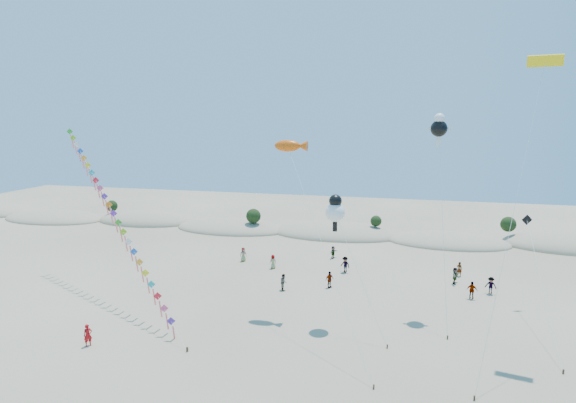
# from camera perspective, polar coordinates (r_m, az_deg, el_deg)

# --- Properties ---
(dune_ridge) EXTENTS (145.30, 11.49, 5.57)m
(dune_ridge) POSITION_cam_1_polar(r_m,az_deg,el_deg) (71.51, 6.36, -3.82)
(dune_ridge) COLOR gray
(dune_ridge) RESTS_ON ground
(kite_train) EXTENTS (22.28, 16.72, 16.53)m
(kite_train) POSITION_cam_1_polar(r_m,az_deg,el_deg) (48.18, -20.15, -1.05)
(kite_train) COLOR #3F2D1E
(kite_train) RESTS_ON ground
(fish_kite) EXTENTS (9.91, 12.66, 15.08)m
(fish_kite) POSITION_cam_1_polar(r_m,az_deg,el_deg) (41.76, 0.38, 6.55)
(fish_kite) COLOR #3F2D1E
(fish_kite) RESTS_ON ground
(cartoon_kite_low) EXTENTS (5.51, 4.85, 10.83)m
(cartoon_kite_low) POSITION_cam_1_polar(r_m,az_deg,el_deg) (39.34, 5.63, -1.01)
(cartoon_kite_low) COLOR #3F2D1E
(cartoon_kite_low) RESTS_ON ground
(cartoon_kite_high) EXTENTS (2.14, 7.61, 17.36)m
(cartoon_kite_high) POSITION_cam_1_polar(r_m,az_deg,el_deg) (43.79, 17.47, 8.42)
(cartoon_kite_high) COLOR #3F2D1E
(cartoon_kite_high) RESTS_ON ground
(parafoil_kite) EXTENTS (5.79, 10.21, 21.32)m
(parafoil_kite) POSITION_cam_1_polar(r_m,az_deg,el_deg) (39.37, 28.08, 13.97)
(parafoil_kite) COLOR #3F2D1E
(parafoil_kite) RESTS_ON ground
(dark_kite) EXTENTS (0.95, 13.28, 8.36)m
(dark_kite) POSITION_cam_1_polar(r_m,az_deg,el_deg) (45.51, 27.25, -5.61)
(dark_kite) COLOR #3F2D1E
(dark_kite) RESTS_ON ground
(flyer_foreground) EXTENTS (0.71, 0.73, 1.69)m
(flyer_foreground) POSITION_cam_1_polar(r_m,az_deg,el_deg) (40.36, -22.63, -14.42)
(flyer_foreground) COLOR #A90D11
(flyer_foreground) RESTS_ON ground
(beachgoers) EXTENTS (28.15, 13.45, 1.79)m
(beachgoers) POSITION_cam_1_polar(r_m,az_deg,el_deg) (52.66, 9.66, -8.09)
(beachgoers) COLOR slate
(beachgoers) RESTS_ON ground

